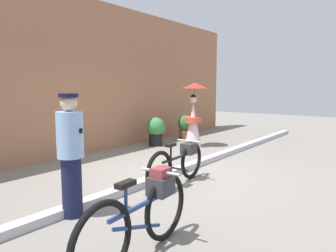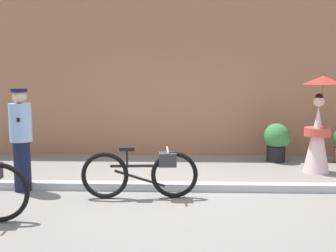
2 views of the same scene
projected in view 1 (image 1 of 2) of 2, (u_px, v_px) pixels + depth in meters
ground_plane at (175, 174)px, 6.13m from camera, size 30.00×30.00×0.00m
building_wall at (73, 77)px, 7.81m from camera, size 14.00×0.40×3.93m
sidewalk_curb at (175, 172)px, 6.13m from camera, size 14.00×0.20×0.12m
bicycle_near_officer at (178, 163)px, 5.45m from camera, size 1.74×0.48×0.77m
bicycle_far_side at (142, 214)px, 3.13m from camera, size 1.75×0.48×0.84m
person_officer at (71, 152)px, 4.05m from camera, size 0.34×0.38×1.63m
person_with_parasol at (193, 116)px, 8.92m from camera, size 0.75×0.75×1.84m
potted_plant_by_door at (186, 127)px, 10.24m from camera, size 0.55×0.54×0.80m
potted_plant_small at (156, 130)px, 9.14m from camera, size 0.56×0.55×0.83m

